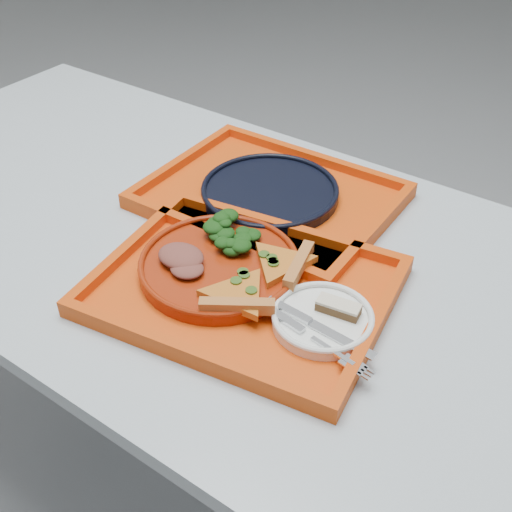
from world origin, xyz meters
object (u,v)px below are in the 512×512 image
at_px(dessert_bar, 338,307).
at_px(tray_far, 270,199).
at_px(dinner_plate, 219,267).
at_px(navy_plate, 270,193).
at_px(tray_main, 243,290).

bearing_deg(dessert_bar, tray_far, 132.55).
bearing_deg(dinner_plate, navy_plate, 104.25).
distance_m(tray_main, dessert_bar, 0.16).
xyz_separation_m(tray_far, navy_plate, (0.00, -0.00, 0.01)).
bearing_deg(navy_plate, tray_main, -64.82).
bearing_deg(tray_main, dessert_bar, -0.34).
relative_size(tray_main, navy_plate, 1.73).
height_order(tray_main, navy_plate, navy_plate).
relative_size(navy_plate, dessert_bar, 3.82).
bearing_deg(tray_main, dinner_plate, 161.10).
bearing_deg(dessert_bar, dinner_plate, 174.98).
height_order(tray_main, dessert_bar, dessert_bar).
distance_m(navy_plate, dessert_bar, 0.35).
distance_m(dinner_plate, dessert_bar, 0.21).
bearing_deg(dinner_plate, tray_far, 104.25).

